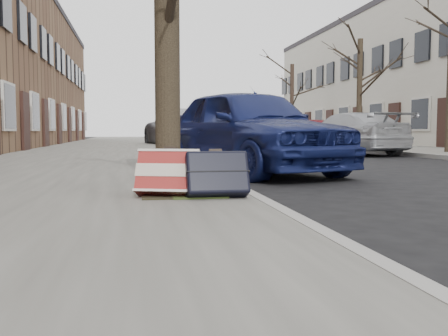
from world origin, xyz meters
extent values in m
plane|color=black|center=(0.00, 0.00, 0.00)|extent=(120.00, 120.00, 0.00)
cube|color=gray|center=(-3.70, 15.00, 0.06)|extent=(5.00, 70.00, 0.12)
cube|color=slate|center=(7.80, 15.00, 0.06)|extent=(4.00, 70.00, 0.12)
cube|color=black|center=(-2.00, 1.20, 0.13)|extent=(0.85, 0.85, 0.02)
cube|color=maroon|center=(-2.16, 1.00, 0.36)|extent=(0.70, 0.53, 0.48)
cube|color=black|center=(-1.68, 0.83, 0.36)|extent=(0.63, 0.37, 0.49)
imported|color=#141D52|center=(-0.39, 5.05, 0.81)|extent=(3.28, 5.09, 1.61)
imported|color=#ABAEB3|center=(-0.15, 13.14, 0.78)|extent=(1.98, 4.83, 1.56)
imported|color=#38373D|center=(-0.28, 20.54, 0.79)|extent=(3.49, 6.03, 1.58)
imported|color=#A2A4A9|center=(4.53, 11.56, 0.68)|extent=(2.77, 4.99, 1.37)
imported|color=maroon|center=(4.80, 16.56, 0.68)|extent=(2.31, 4.20, 1.35)
cylinder|color=black|center=(7.20, 16.43, 2.43)|extent=(0.23, 0.23, 4.63)
cylinder|color=black|center=(7.20, 25.87, 2.50)|extent=(0.24, 0.24, 4.76)
camera|label=1|loc=(-2.50, -4.05, 0.79)|focal=40.00mm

